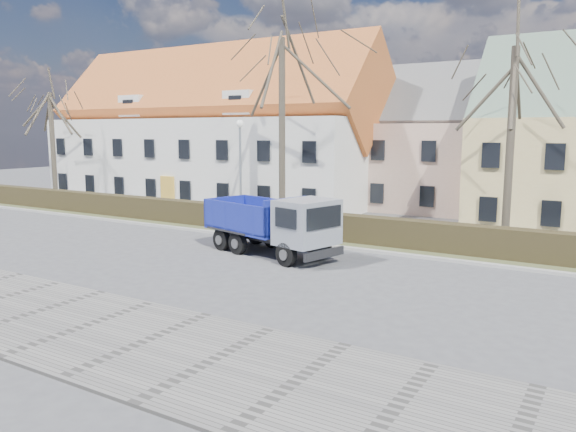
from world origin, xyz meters
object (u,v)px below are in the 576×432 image
Objects in this scene: cart_frame at (238,229)px; parked_car_a at (246,206)px; streetlight at (241,173)px; dump_truck at (267,223)px.

cart_frame is 0.20× the size of parked_car_a.
streetlight reaches higher than cart_frame.
streetlight is 4.54m from parked_car_a.
streetlight reaches higher than dump_truck.
dump_truck is 10.95m from parked_car_a.
streetlight is 7.82× the size of cart_frame.
streetlight is (-5.04, 5.02, 1.65)m from dump_truck.
dump_truck is 8.79× the size of cart_frame.
dump_truck reaches higher than cart_frame.
cart_frame is 6.73m from parked_car_a.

